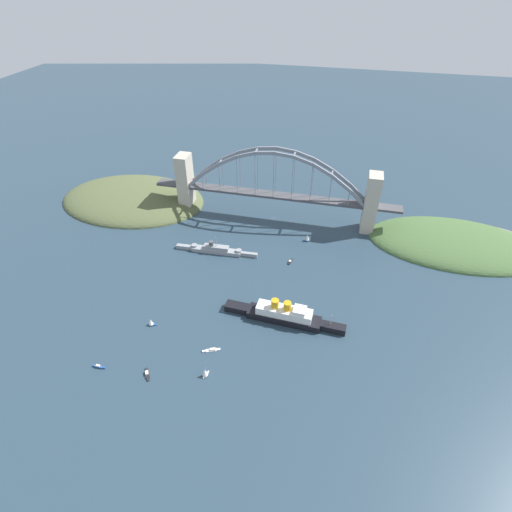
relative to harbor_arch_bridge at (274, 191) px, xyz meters
The scene contains 14 objects.
ground_plane 31.51m from the harbor_arch_bridge, 123.69° to the right, with size 1400.00×1400.00×0.00m, color #283D4C.
harbor_arch_bridge is the anchor object (origin of this frame).
headland_west_shore 184.88m from the harbor_arch_bridge, behind, with size 163.11×92.21×23.79m.
headland_east_shore 163.06m from the harbor_arch_bridge, ahead, with size 163.19×116.84×26.02m.
ocean_liner 150.11m from the harbor_arch_bridge, 104.38° to the left, with size 94.20×16.05×18.96m.
naval_cruiser 87.70m from the harbor_arch_bridge, 60.89° to the left, with size 77.97×9.46×17.48m.
seaplane_taxiing_near_bridge 78.00m from the harbor_arch_bridge, 42.28° to the right, with size 9.57×8.35×5.03m.
small_boat_0 187.01m from the harbor_arch_bridge, 87.71° to the left, with size 12.53×6.47×1.95m.
small_boat_1 231.26m from the harbor_arch_bridge, 70.22° to the left, with size 9.27×2.09×2.13m.
small_boat_2 220.03m from the harbor_arch_bridge, 78.59° to the left, with size 7.16×10.00×1.95m.
small_boat_3 207.52m from the harbor_arch_bridge, 88.67° to the left, with size 4.51×6.70×7.77m.
small_boat_4 183.79m from the harbor_arch_bridge, 70.82° to the left, with size 6.89×4.32×6.38m.
small_boat_5 59.94m from the harbor_arch_bridge, 139.69° to the left, with size 6.76×4.33×8.07m.
small_boat_6 83.15m from the harbor_arch_bridge, 112.84° to the left, with size 3.33×8.99×2.06m.
Camera 1 is at (-66.16, 357.42, 226.55)m, focal length 28.19 mm.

